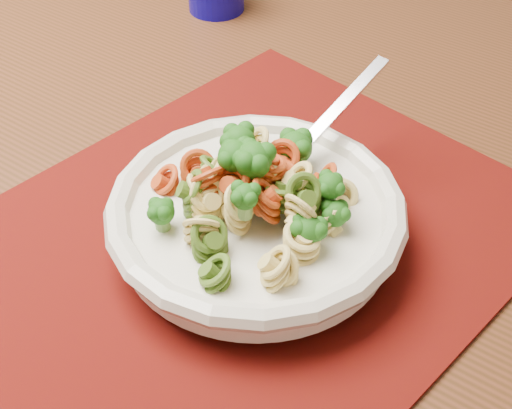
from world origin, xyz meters
TOP-DOWN VIEW (x-y plane):
  - dining_table at (0.35, -0.72)m, footprint 1.54×1.22m
  - placemat at (0.34, -0.80)m, footprint 0.52×0.43m
  - pasta_bowl at (0.36, -0.81)m, footprint 0.23×0.23m
  - pasta_broccoli_heap at (0.36, -0.81)m, footprint 0.20×0.20m
  - fork at (0.40, -0.79)m, footprint 0.18×0.05m

SIDE VIEW (x-z plane):
  - dining_table at x=0.35m, z-range 0.25..0.95m
  - placemat at x=0.34m, z-range 0.70..0.70m
  - pasta_bowl at x=0.36m, z-range 0.71..0.75m
  - fork at x=0.40m, z-range 0.71..0.78m
  - pasta_broccoli_heap at x=0.36m, z-range 0.72..0.78m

